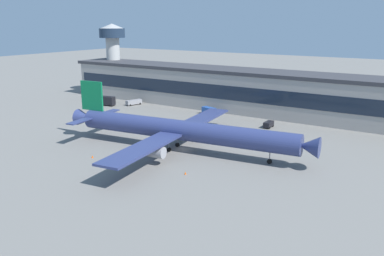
{
  "coord_description": "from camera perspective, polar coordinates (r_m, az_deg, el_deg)",
  "views": [
    {
      "loc": [
        54.66,
        -80.78,
        31.26
      ],
      "look_at": [
        0.77,
        3.03,
        5.0
      ],
      "focal_mm": 37.85,
      "sensor_mm": 36.0,
      "label": 1
    }
  ],
  "objects": [
    {
      "name": "ground_plane",
      "position": [
        102.42,
        -1.28,
        -3.01
      ],
      "size": [
        600.0,
        600.0,
        0.0
      ],
      "primitive_type": "plane",
      "color": "slate"
    },
    {
      "name": "terminal_building",
      "position": [
        143.91,
        9.98,
        5.0
      ],
      "size": [
        166.83,
        16.93,
        14.78
      ],
      "color": "#9E9993",
      "rests_on": "ground_plane"
    },
    {
      "name": "airliner",
      "position": [
        100.18,
        -1.73,
        -0.29
      ],
      "size": [
        66.06,
        57.28,
        15.72
      ],
      "color": "navy",
      "rests_on": "ground_plane"
    },
    {
      "name": "control_tower",
      "position": [
        186.04,
        -11.08,
        10.73
      ],
      "size": [
        11.26,
        11.26,
        30.43
      ],
      "color": "#B7B7B2",
      "rests_on": "ground_plane"
    },
    {
      "name": "follow_me_car",
      "position": [
        125.16,
        10.75,
        0.55
      ],
      "size": [
        2.09,
        4.44,
        1.85
      ],
      "color": "black",
      "rests_on": "ground_plane"
    },
    {
      "name": "crew_van",
      "position": [
        140.32,
        2.37,
        2.49
      ],
      "size": [
        5.61,
        3.59,
        2.55
      ],
      "color": "#2651A5",
      "rests_on": "ground_plane"
    },
    {
      "name": "stair_truck",
      "position": [
        158.58,
        -11.81,
        3.81
      ],
      "size": [
        6.27,
        3.18,
        3.55
      ],
      "color": "black",
      "rests_on": "ground_plane"
    },
    {
      "name": "belt_loader",
      "position": [
        158.39,
        -8.16,
        3.66
      ],
      "size": [
        3.72,
        6.7,
        1.95
      ],
      "color": "gray",
      "rests_on": "ground_plane"
    },
    {
      "name": "traffic_cone_0",
      "position": [
        93.52,
        -11.3,
        -4.86
      ],
      "size": [
        0.51,
        0.51,
        0.63
      ],
      "primitive_type": "cone",
      "color": "#F2590C",
      "rests_on": "ground_plane"
    },
    {
      "name": "traffic_cone_1",
      "position": [
        98.8,
        -13.86,
        -3.94
      ],
      "size": [
        0.5,
        0.5,
        0.62
      ],
      "primitive_type": "cone",
      "color": "#F2590C",
      "rests_on": "ground_plane"
    },
    {
      "name": "traffic_cone_2",
      "position": [
        85.95,
        -0.95,
        -6.36
      ],
      "size": [
        0.46,
        0.46,
        0.58
      ],
      "primitive_type": "cone",
      "color": "#F2590C",
      "rests_on": "ground_plane"
    }
  ]
}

